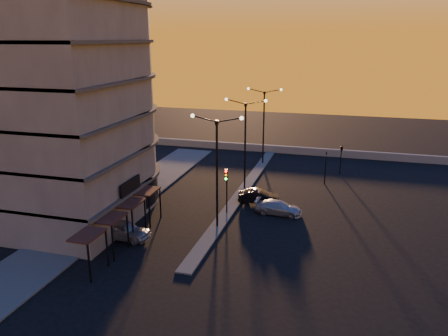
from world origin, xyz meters
TOP-DOWN VIEW (x-y plane):
  - ground at (0.00, 0.00)m, footprint 120.00×120.00m
  - sidewalk_west at (-10.50, 4.00)m, footprint 5.00×40.00m
  - median at (0.00, 10.00)m, footprint 1.20×36.00m
  - parapet at (2.00, 26.00)m, footprint 44.00×0.50m
  - building at (-14.00, 0.03)m, footprint 14.35×17.08m
  - streetlamp_near at (0.00, 0.00)m, footprint 4.32×0.32m
  - streetlamp_mid at (0.00, 10.00)m, footprint 4.32×0.32m
  - streetlamp_far at (0.00, 20.00)m, footprint 4.32×0.32m
  - traffic_light_main at (0.00, 2.87)m, footprint 0.28×0.44m
  - signal_east_a at (8.00, 14.00)m, footprint 0.13×0.16m
  - signal_east_b at (9.50, 18.00)m, footprint 0.42×1.99m
  - car_hatchback at (-6.50, -4.15)m, footprint 4.47×1.96m
  - car_sedan at (2.23, 6.48)m, footprint 4.11×2.00m
  - car_wagon at (4.50, 4.23)m, footprint 4.32×1.99m

SIDE VIEW (x-z plane):
  - ground at x=0.00m, z-range 0.00..0.00m
  - sidewalk_west at x=-10.50m, z-range 0.00..0.12m
  - median at x=0.00m, z-range 0.00..0.12m
  - parapet at x=2.00m, z-range 0.00..1.00m
  - car_wagon at x=4.50m, z-range 0.00..1.22m
  - car_sedan at x=2.23m, z-range 0.00..1.30m
  - car_hatchback at x=-6.50m, z-range 0.00..1.50m
  - signal_east_a at x=8.00m, z-range 0.13..3.73m
  - traffic_light_main at x=0.00m, z-range 0.76..5.01m
  - signal_east_b at x=9.50m, z-range 1.30..4.90m
  - streetlamp_near at x=0.00m, z-range 0.84..10.35m
  - streetlamp_mid at x=0.00m, z-range 0.84..10.35m
  - streetlamp_far at x=0.00m, z-range 0.84..10.35m
  - building at x=-14.00m, z-range -0.59..24.41m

